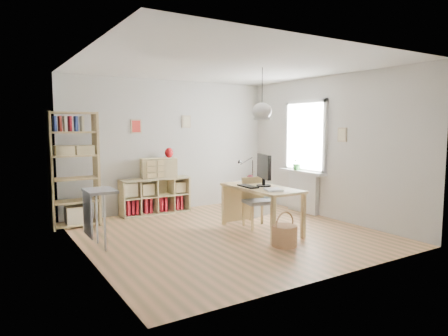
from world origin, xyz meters
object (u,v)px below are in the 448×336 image
cube_shelf (154,199)px  storage_chest (253,203)px  monitor (264,168)px  chair (256,199)px  desk (261,192)px  drawer_chest (159,168)px  tall_bookshelf (73,165)px

cube_shelf → storage_chest: size_ratio=1.63×
monitor → chair: bearing=103.4°
desk → drawer_chest: (-0.92, 2.19, 0.26)m
desk → monitor: size_ratio=2.51×
cube_shelf → monitor: size_ratio=2.34×
cube_shelf → chair: size_ratio=1.62×
cube_shelf → drawer_chest: 0.63m
desk → drawer_chest: size_ratio=2.16×
cube_shelf → monitor: monitor is taller
tall_bookshelf → desk: bearing=-37.0°
cube_shelf → chair: bearing=-59.8°
cube_shelf → tall_bookshelf: tall_bookshelf is taller
monitor → drawer_chest: (-1.00, 2.15, -0.13)m
chair → cube_shelf: bearing=130.5°
tall_bookshelf → drawer_chest: bearing=8.2°
tall_bookshelf → chair: bearing=-31.6°
cube_shelf → monitor: (1.10, -2.20, 0.75)m
storage_chest → cube_shelf: bearing=130.7°
tall_bookshelf → drawer_chest: 1.69m
cube_shelf → tall_bookshelf: size_ratio=0.70×
storage_chest → drawer_chest: size_ratio=1.23×
cube_shelf → storage_chest: 2.00m
chair → tall_bookshelf: bearing=158.6°
tall_bookshelf → chair: (2.69, -1.66, -0.60)m
cube_shelf → tall_bookshelf: bearing=-169.8°
monitor → storage_chest: bearing=82.5°
tall_bookshelf → chair: size_ratio=2.32×
desk → monitor: monitor is taller
chair → storage_chest: bearing=67.6°
storage_chest → desk: bearing=-136.3°
tall_bookshelf → monitor: bearing=-35.7°
desk → tall_bookshelf: size_ratio=0.75×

